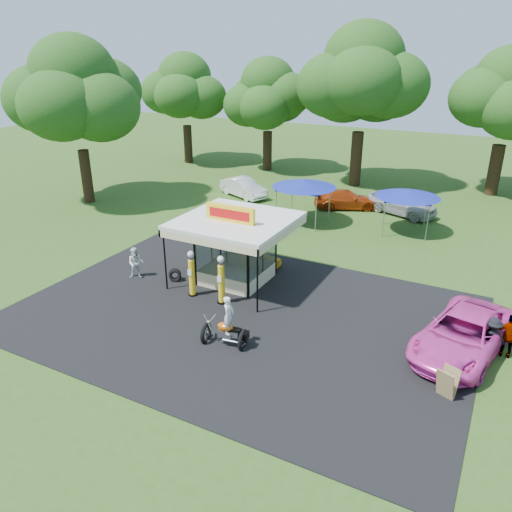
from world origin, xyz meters
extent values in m
plane|color=#2F4F18|center=(0.00, 0.00, 0.00)|extent=(120.00, 120.00, 0.00)
cube|color=black|center=(0.00, 2.00, 0.02)|extent=(20.00, 14.00, 0.04)
cube|color=white|center=(-2.00, 5.00, 0.03)|extent=(3.00, 3.00, 0.06)
cube|color=white|center=(-2.00, 5.00, 3.29)|extent=(5.40, 5.40, 0.18)
cube|color=yellow|center=(-2.00, 4.50, 3.78)|extent=(2.60, 0.25, 0.80)
cube|color=red|center=(-2.00, 4.37, 3.78)|extent=(2.21, 0.02, 0.45)
cylinder|color=black|center=(-4.55, 2.45, 1.60)|extent=(0.08, 0.08, 3.20)
cylinder|color=black|center=(0.55, 2.45, 1.60)|extent=(0.08, 0.08, 3.20)
cylinder|color=black|center=(-3.03, 2.50, 0.05)|extent=(0.44, 0.44, 0.10)
cylinder|color=yellow|center=(-3.03, 2.50, 1.00)|extent=(0.30, 0.30, 1.79)
cylinder|color=silver|center=(-3.03, 2.50, 1.99)|extent=(0.20, 0.20, 0.20)
sphere|color=white|center=(-3.03, 2.50, 2.19)|extent=(0.32, 0.32, 0.32)
cube|color=white|center=(-3.03, 2.32, 1.29)|extent=(0.22, 0.02, 0.30)
cylinder|color=black|center=(-1.36, 2.48, 0.05)|extent=(0.45, 0.45, 0.10)
cylinder|color=yellow|center=(-1.36, 2.48, 1.03)|extent=(0.31, 0.31, 1.86)
cylinder|color=silver|center=(-1.36, 2.48, 2.06)|extent=(0.21, 0.21, 0.21)
sphere|color=white|center=(-1.36, 2.48, 2.27)|extent=(0.33, 0.33, 0.33)
cube|color=white|center=(-1.36, 2.30, 1.34)|extent=(0.23, 0.02, 0.31)
torus|color=black|center=(-0.22, -0.63, 0.37)|extent=(0.32, 0.92, 0.90)
torus|color=black|center=(1.38, -0.37, 0.37)|extent=(0.32, 0.92, 0.90)
cube|color=silver|center=(0.63, -0.49, 0.54)|extent=(0.63, 0.39, 0.32)
ellipsoid|color=orange|center=(0.63, -0.49, 0.84)|extent=(0.69, 0.39, 0.32)
cube|color=black|center=(1.00, -0.43, 0.78)|extent=(0.63, 0.37, 0.11)
cube|color=black|center=(1.41, -0.36, 0.59)|extent=(0.43, 0.42, 0.30)
cylinder|color=silver|center=(-0.06, -0.60, 0.75)|extent=(0.48, 0.14, 0.96)
cylinder|color=silver|center=(0.10, -0.58, 1.13)|extent=(0.16, 0.65, 0.05)
sphere|color=silver|center=(-0.08, -0.60, 0.92)|extent=(0.17, 0.17, 0.17)
imported|color=white|center=(0.79, -0.46, 1.40)|extent=(0.48, 0.64, 1.61)
torus|color=black|center=(-4.72, 3.36, 0.33)|extent=(0.73, 0.50, 0.69)
torus|color=black|center=(-4.83, 3.49, 0.33)|extent=(0.75, 0.58, 0.69)
cube|color=#593819|center=(9.07, 0.09, 0.57)|extent=(0.69, 0.50, 1.13)
cube|color=#593819|center=(9.07, 0.36, 0.57)|extent=(0.69, 0.50, 1.13)
imported|color=yellow|center=(-2.00, 7.20, 0.48)|extent=(2.82, 1.13, 0.96)
imported|color=#F242B9|center=(9.18, 3.41, 0.82)|extent=(3.97, 6.36, 1.64)
imported|color=white|center=(-6.80, 2.83, 0.84)|extent=(1.03, 0.97, 1.68)
imported|color=black|center=(10.17, 3.57, 0.86)|extent=(1.27, 1.03, 1.71)
imported|color=gray|center=(10.76, 3.91, 0.92)|extent=(1.08, 0.45, 1.84)
imported|color=white|center=(-9.36, 18.92, 0.74)|extent=(4.78, 3.22, 1.49)
imported|color=#A8370C|center=(-1.03, 19.73, 0.69)|extent=(5.11, 3.85, 1.38)
imported|color=#A9A8AD|center=(2.99, 20.20, 0.86)|extent=(5.46, 3.71, 1.73)
cylinder|color=gray|center=(-4.00, 16.61, 1.20)|extent=(0.06, 0.06, 2.40)
cylinder|color=gray|center=(-1.20, 16.61, 1.20)|extent=(0.06, 0.06, 2.40)
cylinder|color=gray|center=(-4.00, 13.81, 1.20)|extent=(0.06, 0.06, 2.40)
cylinder|color=gray|center=(-1.20, 13.81, 1.20)|extent=(0.06, 0.06, 2.40)
cube|color=navy|center=(-2.60, 15.21, 2.46)|extent=(3.00, 3.00, 0.12)
cone|color=navy|center=(-2.60, 15.21, 2.77)|extent=(4.32, 4.32, 0.50)
cylinder|color=gray|center=(2.68, 17.84, 1.14)|extent=(0.06, 0.06, 2.27)
cylinder|color=gray|center=(5.32, 17.84, 1.14)|extent=(0.06, 0.06, 2.27)
cylinder|color=gray|center=(2.68, 15.20, 1.14)|extent=(0.06, 0.06, 2.27)
cylinder|color=gray|center=(5.32, 15.20, 1.14)|extent=(0.06, 0.06, 2.27)
cube|color=navy|center=(4.00, 16.52, 2.33)|extent=(2.84, 2.84, 0.11)
cone|color=navy|center=(4.00, 16.52, 2.62)|extent=(4.09, 4.09, 0.47)
cylinder|color=black|center=(-20.88, 27.71, 1.90)|extent=(0.85, 0.85, 3.80)
ellipsoid|color=#194313|center=(-20.88, 27.71, 6.78)|extent=(8.97, 8.97, 7.69)
cylinder|color=black|center=(-12.05, 28.54, 1.85)|extent=(0.88, 0.88, 3.71)
ellipsoid|color=#194313|center=(-12.05, 28.54, 6.58)|extent=(8.61, 8.61, 7.38)
cylinder|color=black|center=(-2.58, 26.75, 2.30)|extent=(0.98, 0.98, 4.60)
ellipsoid|color=#194313|center=(-2.58, 26.75, 8.27)|extent=(11.03, 11.03, 9.45)
cylinder|color=black|center=(8.29, 29.08, 2.02)|extent=(1.01, 1.01, 4.04)
ellipsoid|color=#194313|center=(8.29, 29.08, 7.18)|extent=(9.42, 9.42, 8.08)
cylinder|color=black|center=(-19.39, 12.05, 2.02)|extent=(0.81, 0.81, 4.04)
ellipsoid|color=#194313|center=(-19.39, 12.05, 7.50)|extent=(10.37, 10.37, 8.89)
camera|label=1|loc=(9.84, -15.26, 11.21)|focal=35.00mm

